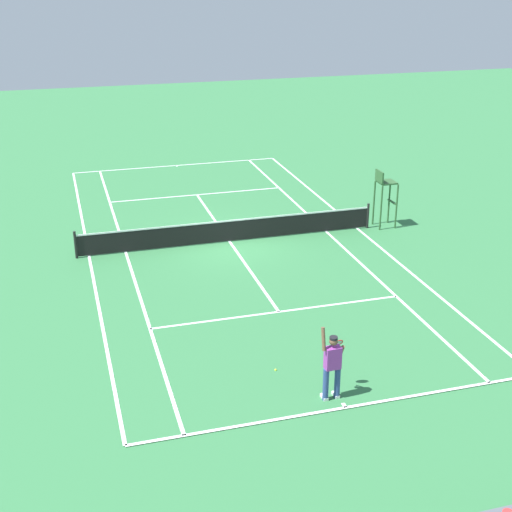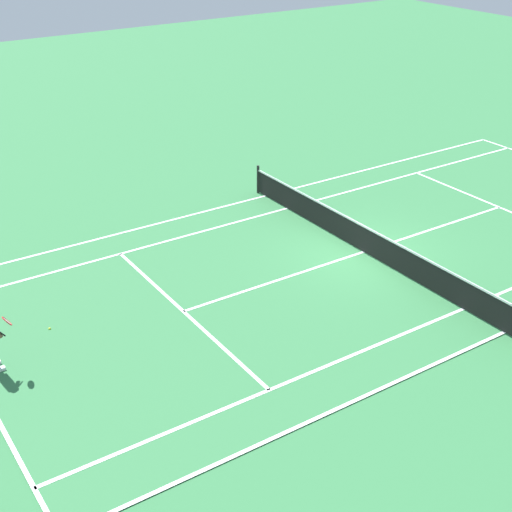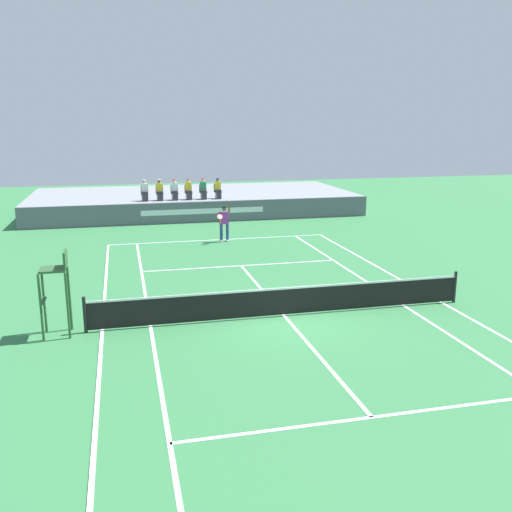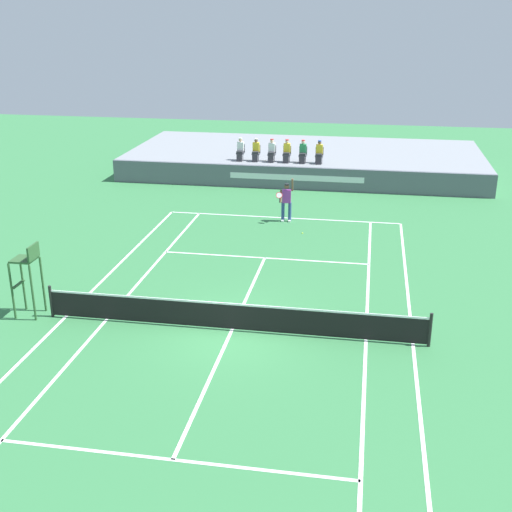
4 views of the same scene
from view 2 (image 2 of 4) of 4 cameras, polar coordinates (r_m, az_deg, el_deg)
name	(u,v)px [view 2 (image 2 of 4)]	position (r m, az deg, el deg)	size (l,w,h in m)	color
ground_plane	(363,253)	(23.14, 8.35, 0.25)	(80.00, 80.00, 0.00)	#337542
court	(363,252)	(23.14, 8.35, 0.27)	(11.08, 23.88, 0.03)	#337542
net	(364,238)	(22.91, 8.44, 1.41)	(11.98, 0.10, 1.07)	black
tennis_ball	(50,329)	(19.80, -15.83, -5.49)	(0.07, 0.07, 0.07)	#D1E533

